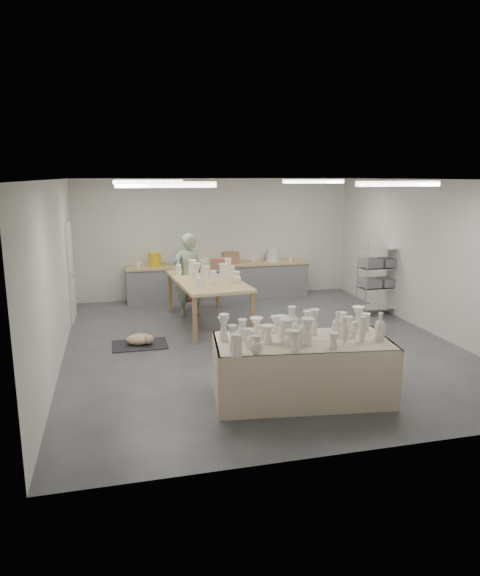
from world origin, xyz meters
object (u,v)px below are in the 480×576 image
object	(u,v)px
drying_table	(301,366)
potter	(188,275)
red_stool	(187,300)
work_table	(208,278)

from	to	relation	value
drying_table	potter	world-z (taller)	potter
drying_table	red_stool	xyz separation A→B (m)	(-0.88, 4.93, -0.17)
drying_table	work_table	xyz separation A→B (m)	(-0.55, 4.06, 0.49)
red_stool	potter	bearing A→B (deg)	-90.00
potter	red_stool	size ratio (longest dim) A/B	4.88
potter	red_stool	world-z (taller)	potter
potter	work_table	bearing A→B (deg)	120.57
red_stool	drying_table	bearing A→B (deg)	-79.86
drying_table	potter	distance (m)	4.76
work_table	red_stool	xyz separation A→B (m)	(-0.33, 0.87, -0.66)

